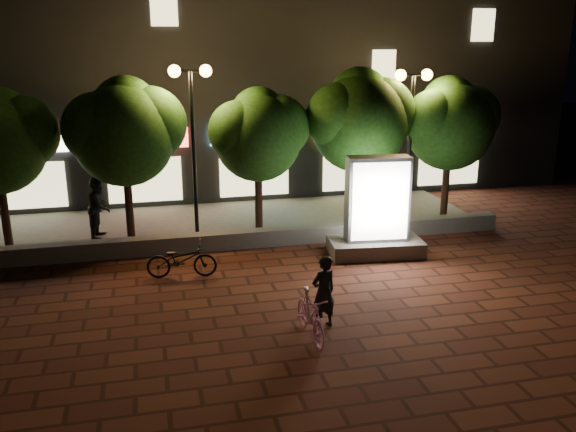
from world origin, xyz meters
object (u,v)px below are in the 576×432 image
object	(u,v)px
tree_right	(360,117)
scooter_parked	(182,260)
rider	(324,292)
pedestrian	(99,207)
tree_left	(125,128)
ad_kiosk	(377,216)
tree_far_right	(451,121)
scooter_pink	(310,316)
street_lamp_left	(192,108)
tree_mid	(259,132)
street_lamp_right	(412,107)

from	to	relation	value
tree_right	scooter_parked	size ratio (longest dim) A/B	2.80
rider	pedestrian	size ratio (longest dim) A/B	0.85
tree_right	scooter_parked	distance (m)	7.59
scooter_parked	pedestrian	size ratio (longest dim) A/B	0.95
tree_left	ad_kiosk	xyz separation A→B (m)	(6.80, -2.96, -2.29)
tree_far_right	pedestrian	bearing A→B (deg)	178.42
tree_far_right	rider	bearing A→B (deg)	-132.67
tree_left	rider	xyz separation A→B (m)	(4.03, -7.02, -2.64)
tree_right	tree_far_right	size ratio (longest dim) A/B	1.06
scooter_pink	tree_left	bearing A→B (deg)	112.90
street_lamp_left	tree_far_right	bearing A→B (deg)	1.76
rider	street_lamp_left	bearing A→B (deg)	-92.14
ad_kiosk	scooter_pink	bearing A→B (deg)	-125.33
pedestrian	tree_mid	bearing A→B (deg)	-81.40
street_lamp_right	ad_kiosk	world-z (taller)	street_lamp_right
tree_far_right	street_lamp_right	world-z (taller)	street_lamp_right
tree_left	tree_mid	world-z (taller)	tree_left
ad_kiosk	scooter_parked	bearing A→B (deg)	-175.08
tree_mid	street_lamp_left	bearing A→B (deg)	-172.69
street_lamp_right	tree_right	bearing A→B (deg)	170.90
tree_mid	street_lamp_left	world-z (taller)	street_lamp_left
tree_left	pedestrian	xyz separation A→B (m)	(-0.95, 0.32, -2.41)
tree_far_right	ad_kiosk	distance (m)	5.23
tree_right	rider	xyz separation A→B (m)	(-3.28, -7.02, -2.76)
tree_left	tree_mid	size ratio (longest dim) A/B	1.09
ad_kiosk	scooter_pink	xyz separation A→B (m)	(-3.17, -4.48, -0.65)
tree_far_right	rider	distance (m)	9.89
tree_left	ad_kiosk	bearing A→B (deg)	-23.54
ad_kiosk	scooter_parked	world-z (taller)	ad_kiosk
pedestrian	ad_kiosk	bearing A→B (deg)	-100.66
tree_mid	scooter_parked	distance (m)	5.17
tree_right	street_lamp_left	bearing A→B (deg)	-177.19
street_lamp_left	pedestrian	distance (m)	4.21
scooter_pink	tree_mid	bearing A→B (deg)	84.06
tree_left	street_lamp_right	size ratio (longest dim) A/B	0.98
tree_mid	tree_right	xyz separation A→B (m)	(3.31, 0.00, 0.35)
ad_kiosk	scooter_pink	size ratio (longest dim) A/B	1.70
tree_far_right	ad_kiosk	bearing A→B (deg)	-141.32
tree_left	rider	bearing A→B (deg)	-60.17
rider	street_lamp_right	bearing A→B (deg)	-145.31
tree_right	street_lamp_left	size ratio (longest dim) A/B	0.98
street_lamp_left	scooter_parked	xyz separation A→B (m)	(-0.67, -3.17, -3.55)
street_lamp_right	rider	bearing A→B (deg)	-126.05
rider	pedestrian	bearing A→B (deg)	-75.10
pedestrian	rider	bearing A→B (deg)	-133.59
rider	tree_mid	bearing A→B (deg)	-109.01
tree_mid	pedestrian	distance (m)	5.42
tree_right	street_lamp_right	bearing A→B (deg)	-9.10
tree_mid	pedestrian	bearing A→B (deg)	176.34
tree_far_right	scooter_parked	distance (m)	10.26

